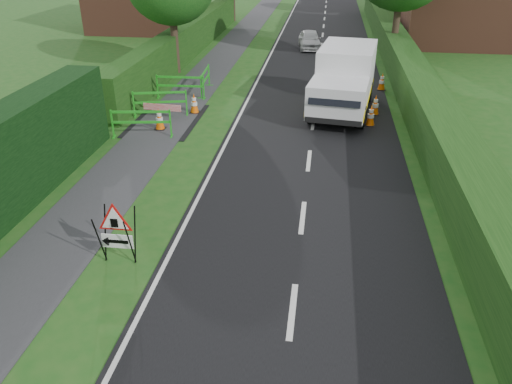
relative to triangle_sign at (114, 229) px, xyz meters
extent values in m
plane|color=#1A4F16|center=(1.37, -2.06, -0.86)|extent=(120.00, 120.00, 0.00)
cube|color=black|center=(3.87, 32.94, -0.85)|extent=(6.00, 90.00, 0.02)
cube|color=#2D2D30|center=(-1.63, 32.94, -0.85)|extent=(2.00, 90.00, 0.02)
cube|color=#14380F|center=(-3.63, 19.94, -0.86)|extent=(1.00, 24.00, 1.80)
cube|color=#14380F|center=(7.87, 13.94, -0.86)|extent=(1.20, 50.00, 1.50)
cylinder|color=#2D2116|center=(-3.23, 15.94, 0.45)|extent=(0.36, 0.36, 2.62)
cylinder|color=#2D2116|center=(7.77, 19.94, 0.63)|extent=(0.36, 0.36, 2.97)
cylinder|color=#2D2116|center=(-3.23, 31.94, 0.54)|extent=(0.36, 0.36, 2.80)
cylinder|color=#2D2116|center=(7.77, 35.94, 0.37)|extent=(0.36, 0.36, 2.45)
cylinder|color=black|center=(-0.29, -0.14, -0.22)|extent=(0.04, 0.38, 1.24)
cylinder|color=black|center=(-0.29, 0.17, -0.22)|extent=(0.04, 0.38, 1.24)
cylinder|color=black|center=(0.37, -0.13, -0.22)|extent=(0.04, 0.38, 1.24)
cylinder|color=black|center=(0.37, 0.18, -0.22)|extent=(0.04, 0.38, 1.24)
cube|color=white|center=(0.04, 0.00, -0.30)|extent=(0.69, 0.03, 0.33)
cube|color=black|center=(0.04, -0.02, -0.30)|extent=(0.49, 0.02, 0.08)
cone|color=black|center=(-0.23, -0.02, -0.30)|extent=(0.16, 0.20, 0.20)
cube|color=black|center=(0.04, -0.02, 0.16)|extent=(0.16, 0.01, 0.20)
cube|color=silver|center=(5.04, 11.82, 0.55)|extent=(2.46, 3.53, 1.97)
cube|color=silver|center=(4.71, 9.35, 0.17)|extent=(2.30, 2.37, 1.20)
cube|color=black|center=(4.58, 8.34, 0.47)|extent=(1.81, 0.47, 0.55)
cube|color=yellow|center=(3.90, 11.01, -0.23)|extent=(0.69, 5.00, 0.24)
cube|color=yellow|center=(5.94, 10.73, -0.23)|extent=(0.69, 5.00, 0.24)
cube|color=black|center=(4.58, 8.35, -0.37)|extent=(2.00, 0.39, 0.20)
cylinder|color=black|center=(3.79, 9.42, -0.45)|extent=(0.35, 0.84, 0.82)
cylinder|color=black|center=(5.61, 9.17, -0.45)|extent=(0.35, 0.84, 0.82)
cylinder|color=black|center=(4.23, 12.67, -0.45)|extent=(0.35, 0.84, 0.82)
cylinder|color=black|center=(6.05, 12.43, -0.45)|extent=(0.35, 0.84, 0.82)
cube|color=black|center=(5.95, 9.44, -0.84)|extent=(0.38, 0.38, 0.04)
cone|color=#F45E07|center=(5.95, 9.44, -0.44)|extent=(0.32, 0.32, 0.75)
cylinder|color=white|center=(5.95, 9.44, -0.48)|extent=(0.25, 0.25, 0.14)
cylinder|color=white|center=(5.95, 9.44, -0.29)|extent=(0.17, 0.17, 0.10)
cube|color=black|center=(6.21, 10.72, -0.84)|extent=(0.38, 0.38, 0.04)
cone|color=#F45E07|center=(6.21, 10.72, -0.44)|extent=(0.32, 0.32, 0.75)
cylinder|color=white|center=(6.21, 10.72, -0.48)|extent=(0.25, 0.25, 0.14)
cylinder|color=white|center=(6.21, 10.72, -0.29)|extent=(0.17, 0.17, 0.10)
cube|color=black|center=(6.74, 14.18, -0.84)|extent=(0.38, 0.38, 0.04)
cone|color=#F45E07|center=(6.74, 14.18, -0.44)|extent=(0.32, 0.32, 0.75)
cylinder|color=white|center=(6.74, 14.18, -0.48)|extent=(0.25, 0.25, 0.14)
cylinder|color=white|center=(6.74, 14.18, -0.29)|extent=(0.17, 0.17, 0.10)
cube|color=black|center=(-1.60, 8.00, -0.84)|extent=(0.38, 0.38, 0.04)
cone|color=#F45E07|center=(-1.60, 8.00, -0.44)|extent=(0.32, 0.32, 0.75)
cylinder|color=white|center=(-1.60, 8.00, -0.48)|extent=(0.25, 0.25, 0.14)
cylinder|color=white|center=(-1.60, 8.00, -0.29)|extent=(0.17, 0.17, 0.10)
cube|color=black|center=(-0.81, 9.95, -0.84)|extent=(0.38, 0.38, 0.04)
cone|color=#F45E07|center=(-0.81, 9.95, -0.44)|extent=(0.32, 0.32, 0.75)
cylinder|color=white|center=(-0.81, 9.95, -0.48)|extent=(0.25, 0.25, 0.14)
cylinder|color=white|center=(-0.81, 9.95, -0.29)|extent=(0.17, 0.17, 0.10)
cube|color=#1D9C1C|center=(-2.95, 7.03, -0.36)|extent=(0.06, 0.06, 1.00)
cube|color=#1D9C1C|center=(-0.98, 7.34, -0.36)|extent=(0.06, 0.06, 1.00)
cube|color=#1D9C1C|center=(-1.97, 7.18, 0.06)|extent=(1.98, 0.36, 0.08)
cube|color=#1D9C1C|center=(-1.97, 7.18, -0.31)|extent=(1.98, 0.36, 0.08)
cube|color=#1D9C1C|center=(-2.95, 7.03, -0.84)|extent=(0.11, 0.36, 0.04)
cube|color=#1D9C1C|center=(-0.98, 7.34, -0.84)|extent=(0.11, 0.36, 0.04)
cube|color=#1D9C1C|center=(-2.98, 9.20, -0.36)|extent=(0.06, 0.06, 1.00)
cube|color=#1D9C1C|center=(-1.04, 9.67, -0.36)|extent=(0.06, 0.06, 1.00)
cube|color=#1D9C1C|center=(-2.01, 9.44, 0.06)|extent=(1.96, 0.52, 0.08)
cube|color=#1D9C1C|center=(-2.01, 9.44, -0.31)|extent=(1.96, 0.52, 0.08)
cube|color=#1D9C1C|center=(-2.98, 9.20, -0.84)|extent=(0.14, 0.35, 0.04)
cube|color=#1D9C1C|center=(-1.04, 9.67, -0.84)|extent=(0.14, 0.35, 0.04)
cube|color=#1D9C1C|center=(-2.85, 11.68, -0.36)|extent=(0.05, 0.05, 1.00)
cube|color=#1D9C1C|center=(-0.85, 11.74, -0.36)|extent=(0.05, 0.05, 1.00)
cube|color=#1D9C1C|center=(-1.85, 11.71, 0.06)|extent=(2.00, 0.12, 0.08)
cube|color=#1D9C1C|center=(-1.85, 11.71, -0.31)|extent=(2.00, 0.12, 0.08)
cube|color=#1D9C1C|center=(-2.85, 11.68, -0.84)|extent=(0.07, 0.35, 0.04)
cube|color=#1D9C1C|center=(-0.85, 11.74, -0.84)|extent=(0.07, 0.35, 0.04)
cube|color=#1D9C1C|center=(-0.96, 11.80, -0.36)|extent=(0.05, 0.05, 1.00)
cube|color=#1D9C1C|center=(-1.08, 13.79, -0.36)|extent=(0.05, 0.05, 1.00)
cube|color=#1D9C1C|center=(-1.02, 12.80, 0.06)|extent=(0.17, 2.00, 0.08)
cube|color=#1D9C1C|center=(-1.02, 12.80, -0.31)|extent=(0.17, 2.00, 0.08)
cube|color=#1D9C1C|center=(-0.96, 11.80, -0.84)|extent=(0.35, 0.08, 0.04)
cube|color=#1D9C1C|center=(-1.08, 13.79, -0.84)|extent=(0.35, 0.08, 0.04)
cube|color=red|center=(-1.84, 9.12, -0.86)|extent=(1.50, 0.15, 0.25)
imported|color=silver|center=(3.16, 22.57, -0.33)|extent=(1.61, 3.23, 1.06)
camera|label=1|loc=(4.19, -8.40, 5.59)|focal=35.00mm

